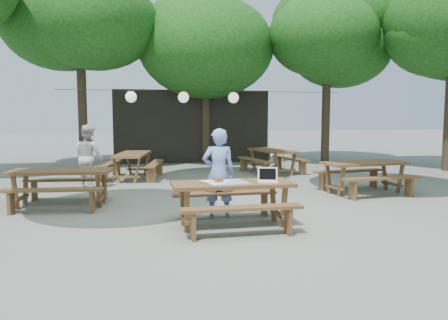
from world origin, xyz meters
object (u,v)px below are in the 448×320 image
object	(u,v)px
main_picnic_table	(232,204)
second_person	(89,157)
woman	(219,173)
plastic_chair	(276,160)
picnic_table_nw	(61,187)

from	to	relation	value
main_picnic_table	second_person	size ratio (longest dim) A/B	1.23
main_picnic_table	woman	size ratio (longest dim) A/B	1.23
woman	plastic_chair	distance (m)	7.88
picnic_table_nw	second_person	distance (m)	2.12
main_picnic_table	plastic_chair	world-z (taller)	plastic_chair
woman	second_person	distance (m)	4.45
picnic_table_nw	plastic_chair	xyz separation A→B (m)	(6.42, 5.52, -0.13)
main_picnic_table	second_person	world-z (taller)	second_person
main_picnic_table	picnic_table_nw	bearing A→B (deg)	143.22
picnic_table_nw	plastic_chair	bearing A→B (deg)	47.36
main_picnic_table	picnic_table_nw	xyz separation A→B (m)	(-3.06, 2.29, 0.00)
main_picnic_table	picnic_table_nw	size ratio (longest dim) A/B	0.96
woman	plastic_chair	size ratio (longest dim) A/B	1.80
picnic_table_nw	second_person	size ratio (longest dim) A/B	1.28
main_picnic_table	second_person	bearing A→B (deg)	121.93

